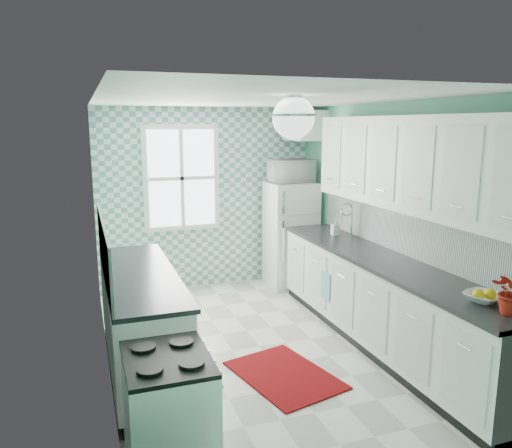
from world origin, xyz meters
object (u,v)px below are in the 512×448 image
object	(u,v)px
fridge	(290,234)
stove	(169,414)
ceiling_light	(294,117)
fruit_bowl	(484,297)
sink	(337,238)
microwave	(291,171)

from	to	relation	value
fridge	stove	size ratio (longest dim) A/B	1.81
ceiling_light	fruit_bowl	xyz separation A→B (m)	(1.20, -0.92, -1.35)
fruit_bowl	stove	bearing A→B (deg)	177.44
stove	sink	xyz separation A→B (m)	(2.40, 2.23, 0.50)
fridge	microwave	size ratio (longest dim) A/B	2.56
ceiling_light	sink	xyz separation A→B (m)	(1.20, 1.42, -1.39)
fridge	fruit_bowl	world-z (taller)	fridge
fridge	ceiling_light	bearing A→B (deg)	-116.56
ceiling_light	fridge	bearing A→B (deg)	66.84
ceiling_light	fridge	world-z (taller)	ceiling_light
stove	fridge	bearing A→B (deg)	57.55
ceiling_light	sink	distance (m)	2.32
stove	fruit_bowl	xyz separation A→B (m)	(2.40, -0.11, 0.54)
fruit_bowl	fridge	bearing A→B (deg)	91.47
fruit_bowl	ceiling_light	bearing A→B (deg)	142.67
fridge	stove	distance (m)	4.12
stove	fruit_bowl	world-z (taller)	fruit_bowl
fridge	microwave	world-z (taller)	microwave
sink	microwave	world-z (taller)	microwave
microwave	fruit_bowl	bearing A→B (deg)	88.36
fridge	sink	size ratio (longest dim) A/B	2.63
ceiling_light	stove	xyz separation A→B (m)	(-1.20, -0.81, -1.89)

